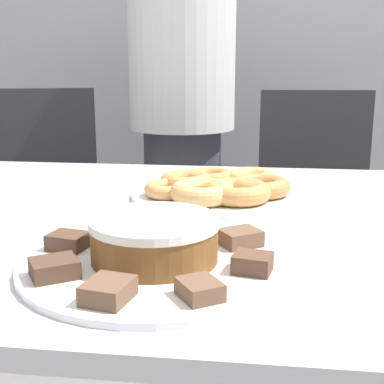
{
  "coord_description": "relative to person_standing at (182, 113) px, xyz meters",
  "views": [
    {
      "loc": [
        0.09,
        -0.96,
        1.01
      ],
      "look_at": [
        -0.02,
        -0.06,
        0.79
      ],
      "focal_mm": 50.0,
      "sensor_mm": 36.0,
      "label": 1
    }
  ],
  "objects": [
    {
      "name": "donut_7",
      "position": [
        0.17,
        -0.9,
        -0.07
      ],
      "size": [
        0.13,
        0.13,
        0.04
      ],
      "color": "#E5AD66",
      "rests_on": "plate_donuts"
    },
    {
      "name": "donut_3",
      "position": [
        0.26,
        -0.74,
        -0.07
      ],
      "size": [
        0.12,
        0.12,
        0.04
      ],
      "color": "#E5AD66",
      "rests_on": "plate_donuts"
    },
    {
      "name": "lamington_1",
      "position": [
        0.27,
        -1.26,
        -0.08
      ],
      "size": [
        0.06,
        0.05,
        0.02
      ],
      "rotation": [
        0.0,
        0.0,
        6.08
      ],
      "color": "brown",
      "rests_on": "plate_cake"
    },
    {
      "name": "table",
      "position": [
        0.18,
        -0.97,
        -0.17
      ],
      "size": [
        1.79,
        1.0,
        0.73
      ],
      "color": "silver",
      "rests_on": "ground_plane"
    },
    {
      "name": "lamington_3",
      "position": [
        0.17,
        -1.09,
        -0.08
      ],
      "size": [
        0.05,
        0.06,
        0.03
      ],
      "rotation": [
        0.0,
        0.0,
        7.65
      ],
      "color": "brown",
      "rests_on": "plate_cake"
    },
    {
      "name": "lamington_6",
      "position": [
        0.02,
        -1.31,
        -0.08
      ],
      "size": [
        0.08,
        0.07,
        0.02
      ],
      "rotation": [
        0.0,
        0.0,
        10.0
      ],
      "color": "#513828",
      "rests_on": "plate_cake"
    },
    {
      "name": "lamington_5",
      "position": [
        -0.0,
        -1.2,
        -0.08
      ],
      "size": [
        0.06,
        0.06,
        0.02
      ],
      "rotation": [
        0.0,
        0.0,
        9.22
      ],
      "color": "#513828",
      "rests_on": "plate_cake"
    },
    {
      "name": "donut_2",
      "position": [
        0.28,
        -0.83,
        -0.07
      ],
      "size": [
        0.13,
        0.13,
        0.04
      ],
      "color": "#C68447",
      "rests_on": "plate_donuts"
    },
    {
      "name": "lamington_7",
      "position": [
        0.11,
        -1.37,
        -0.08
      ],
      "size": [
        0.06,
        0.07,
        0.02
      ],
      "rotation": [
        0.0,
        0.0,
        10.79
      ],
      "color": "brown",
      "rests_on": "plate_cake"
    },
    {
      "name": "office_chair_left",
      "position": [
        -0.51,
        -0.13,
        -0.39
      ],
      "size": [
        0.53,
        0.53,
        0.92
      ],
      "rotation": [
        0.0,
        0.0,
        0.22
      ],
      "color": "black",
      "rests_on": "ground_plane"
    },
    {
      "name": "donut_4",
      "position": [
        0.17,
        -0.75,
        -0.07
      ],
      "size": [
        0.11,
        0.11,
        0.03
      ],
      "color": "#C68447",
      "rests_on": "plate_donuts"
    },
    {
      "name": "plate_donuts",
      "position": [
        0.19,
        -0.82,
        -0.1
      ],
      "size": [
        0.36,
        0.36,
        0.01
      ],
      "color": "white",
      "rests_on": "table"
    },
    {
      "name": "lamington_0",
      "position": [
        0.21,
        -1.35,
        -0.08
      ],
      "size": [
        0.07,
        0.07,
        0.02
      ],
      "rotation": [
        0.0,
        0.0,
        5.29
      ],
      "color": "brown",
      "rests_on": "plate_cake"
    },
    {
      "name": "donut_0",
      "position": [
        0.19,
        -0.82,
        -0.08
      ],
      "size": [
        0.11,
        0.11,
        0.03
      ],
      "color": "#D18E4C",
      "rests_on": "plate_donuts"
    },
    {
      "name": "office_chair_right",
      "position": [
        0.49,
        -0.12,
        -0.39
      ],
      "size": [
        0.47,
        0.47,
        0.92
      ],
      "rotation": [
        0.0,
        0.0,
        0.08
      ],
      "color": "black",
      "rests_on": "ground_plane"
    },
    {
      "name": "person_standing",
      "position": [
        0.0,
        0.0,
        0.0
      ],
      "size": [
        0.38,
        0.38,
        1.59
      ],
      "color": "#383842",
      "rests_on": "ground_plane"
    },
    {
      "name": "donut_5",
      "position": [
        0.12,
        -0.8,
        -0.07
      ],
      "size": [
        0.12,
        0.12,
        0.04
      ],
      "color": "#D18E4C",
      "rests_on": "plate_donuts"
    },
    {
      "name": "lamington_4",
      "position": [
        0.06,
        -1.11,
        -0.08
      ],
      "size": [
        0.06,
        0.06,
        0.02
      ],
      "rotation": [
        0.0,
        0.0,
        8.43
      ],
      "color": "#513828",
      "rests_on": "plate_cake"
    },
    {
      "name": "donut_6",
      "position": [
        0.1,
        -0.86,
        -0.08
      ],
      "size": [
        0.1,
        0.1,
        0.03
      ],
      "color": "tan",
      "rests_on": "plate_donuts"
    },
    {
      "name": "lamington_2",
      "position": [
        0.25,
        -1.15,
        -0.08
      ],
      "size": [
        0.07,
        0.07,
        0.02
      ],
      "rotation": [
        0.0,
        0.0,
        6.86
      ],
      "color": "brown",
      "rests_on": "plate_cake"
    },
    {
      "name": "donut_1",
      "position": [
        0.24,
        -0.89,
        -0.07
      ],
      "size": [
        0.13,
        0.13,
        0.04
      ],
      "color": "#D18E4C",
      "rests_on": "plate_donuts"
    },
    {
      "name": "plate_cake",
      "position": [
        0.14,
        -1.23,
        -0.1
      ],
      "size": [
        0.38,
        0.38,
        0.01
      ],
      "color": "white",
      "rests_on": "table"
    },
    {
      "name": "frosted_cake",
      "position": [
        0.14,
        -1.23,
        -0.06
      ],
      "size": [
        0.18,
        0.18,
        0.06
      ],
      "color": "brown",
      "rests_on": "plate_cake"
    }
  ]
}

